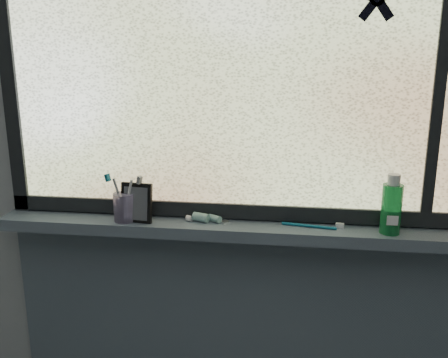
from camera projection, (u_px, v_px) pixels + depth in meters
name	position (u px, v px, depth m)	size (l,w,h in m)	color
wall_back	(240.00, 151.00, 1.65)	(3.00, 0.01, 2.50)	#9EA3A8
windowsill	(237.00, 230.00, 1.65)	(1.62, 0.14, 0.04)	#505D6B
sill_apron	(238.00, 354.00, 1.83)	(1.62, 0.02, 0.98)	#505D6B
window_pane	(240.00, 65.00, 1.56)	(1.50, 0.01, 1.00)	silver
frame_bottom	(239.00, 211.00, 1.68)	(1.60, 0.03, 0.05)	black
frame_left	(8.00, 64.00, 1.66)	(0.05, 0.03, 1.10)	black
frame_mullion	(441.00, 66.00, 1.48)	(0.04, 0.03, 1.00)	black
vanity_mirror	(137.00, 203.00, 1.65)	(0.11, 0.05, 0.13)	black
toothpaste_tube	(206.00, 218.00, 1.66)	(0.17, 0.04, 0.03)	silver
toothbrush_cup	(124.00, 207.00, 1.66)	(0.07, 0.07, 0.10)	#C4B1EA
toothbrush_lying	(309.00, 225.00, 1.61)	(0.22, 0.02, 0.01)	#0D5F7B
mouthwash_bottle	(392.00, 204.00, 1.54)	(0.06, 0.06, 0.16)	#1C9545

